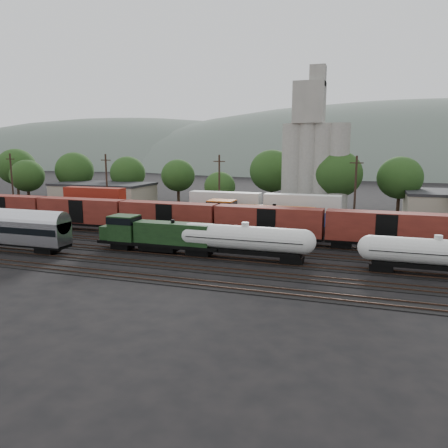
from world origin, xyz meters
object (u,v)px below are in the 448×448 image
(tank_car_a, at_px, (245,239))
(orange_locomotive, at_px, (252,217))
(green_locomotive, at_px, (152,234))
(grain_silo, at_px, (314,158))

(tank_car_a, xyz_separation_m, orange_locomotive, (-3.11, 15.00, 0.20))
(green_locomotive, xyz_separation_m, orange_locomotive, (9.17, 15.00, 0.30))
(tank_car_a, xyz_separation_m, grain_silo, (2.66, 41.00, 8.66))
(tank_car_a, bearing_deg, grain_silo, 86.29)
(tank_car_a, relative_size, orange_locomotive, 0.84)
(tank_car_a, bearing_deg, orange_locomotive, 101.73)
(orange_locomotive, height_order, grain_silo, grain_silo)
(green_locomotive, bearing_deg, grain_silo, 69.97)
(orange_locomotive, xyz_separation_m, grain_silo, (5.77, 26.00, 8.45))
(orange_locomotive, distance_m, grain_silo, 27.94)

